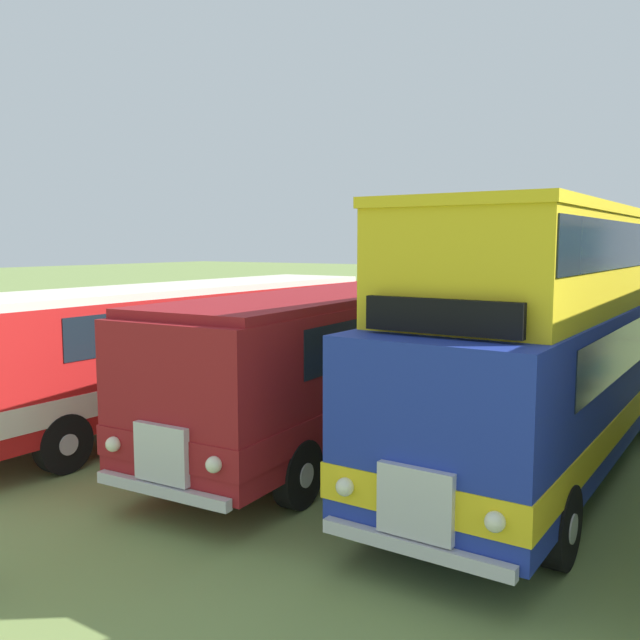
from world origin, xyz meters
name	(u,v)px	position (x,y,z in m)	size (l,w,h in m)	color
ground_plane	(541,474)	(0.00, 0.00, 0.00)	(200.00, 200.00, 0.00)	#7A934C
bus_first_in_row	(187,338)	(-8.00, -0.21, 1.76)	(2.73, 11.62, 2.99)	red
bus_second_in_row	(346,351)	(-4.00, 0.19, 1.75)	(3.14, 10.84, 2.99)	maroon
bus_third_in_row	(554,328)	(0.00, 0.49, 2.47)	(2.72, 10.67, 4.49)	#1E339E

